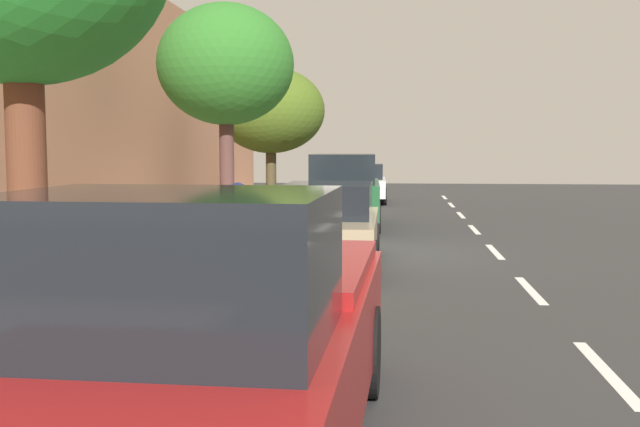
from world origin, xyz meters
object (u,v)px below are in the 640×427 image
at_px(fire_hydrant, 177,275).
at_px(parked_sedan_white_nearest, 363,183).
at_px(bicycle_at_curb, 246,289).
at_px(parked_suv_green_second, 344,189).
at_px(street_tree_near_cyclist, 271,111).
at_px(cyclist_with_backpack, 236,233).
at_px(street_tree_mid_block, 226,66).
at_px(parked_sedan_tan_mid, 328,225).
at_px(parked_pickup_red_far, 212,345).

bearing_deg(fire_hydrant, parked_sedan_white_nearest, -94.15).
bearing_deg(bicycle_at_curb, parked_suv_green_second, -92.42).
height_order(parked_suv_green_second, street_tree_near_cyclist, street_tree_near_cyclist).
xyz_separation_m(cyclist_with_backpack, street_tree_near_cyclist, (1.59, -12.23, 2.19)).
height_order(street_tree_near_cyclist, street_tree_mid_block, street_tree_mid_block).
bearing_deg(parked_sedan_white_nearest, fire_hydrant, 85.85).
height_order(bicycle_at_curb, fire_hydrant, fire_hydrant).
relative_size(parked_sedan_tan_mid, bicycle_at_curb, 2.52).
height_order(parked_sedan_white_nearest, parked_sedan_tan_mid, same).
height_order(parked_sedan_white_nearest, street_tree_mid_block, street_tree_mid_block).
relative_size(bicycle_at_curb, fire_hydrant, 2.09).
bearing_deg(street_tree_near_cyclist, cyclist_with_backpack, 97.40).
bearing_deg(street_tree_near_cyclist, parked_sedan_tan_mid, 106.44).
xyz_separation_m(parked_pickup_red_far, street_tree_near_cyclist, (2.51, -17.23, 2.33)).
bearing_deg(parked_sedan_white_nearest, parked_pickup_red_far, 90.30).
relative_size(cyclist_with_backpack, street_tree_near_cyclist, 0.39).
bearing_deg(parked_pickup_red_far, parked_sedan_tan_mid, -89.71).
relative_size(parked_sedan_white_nearest, parked_sedan_tan_mid, 1.00).
relative_size(parked_suv_green_second, bicycle_at_curb, 2.72).
relative_size(parked_pickup_red_far, street_tree_mid_block, 1.04).
xyz_separation_m(cyclist_with_backpack, street_tree_mid_block, (1.59, -6.43, 2.88)).
bearing_deg(parked_pickup_red_far, street_tree_near_cyclist, -81.71).
relative_size(parked_sedan_tan_mid, street_tree_near_cyclist, 1.01).
distance_m(parked_sedan_white_nearest, parked_pickup_red_far, 24.72).
bearing_deg(cyclist_with_backpack, fire_hydrant, 34.67).
bearing_deg(parked_sedan_tan_mid, bicycle_at_curb, 81.37).
distance_m(bicycle_at_curb, fire_hydrant, 0.91).
bearing_deg(street_tree_near_cyclist, parked_suv_green_second, 143.84).
height_order(parked_suv_green_second, parked_sedan_tan_mid, parked_suv_green_second).
bearing_deg(parked_pickup_red_far, parked_sedan_white_nearest, -89.70).
relative_size(parked_sedan_white_nearest, fire_hydrant, 5.28).
height_order(parked_pickup_red_far, cyclist_with_backpack, parked_pickup_red_far).
bearing_deg(street_tree_near_cyclist, parked_sedan_white_nearest, -107.64).
bearing_deg(bicycle_at_curb, parked_sedan_tan_mid, -98.63).
xyz_separation_m(parked_pickup_red_far, bicycle_at_curb, (0.70, -4.56, -0.52)).
distance_m(parked_suv_green_second, street_tree_mid_block, 5.54).
relative_size(parked_sedan_white_nearest, street_tree_mid_block, 0.86).
height_order(parked_pickup_red_far, bicycle_at_curb, parked_pickup_red_far).
height_order(parked_suv_green_second, street_tree_mid_block, street_tree_mid_block).
bearing_deg(street_tree_mid_block, fire_hydrant, 97.59).
xyz_separation_m(parked_sedan_white_nearest, street_tree_near_cyclist, (2.38, 7.49, 2.48)).
xyz_separation_m(parked_pickup_red_far, street_tree_mid_block, (2.51, -11.43, 3.03)).
bearing_deg(bicycle_at_curb, cyclist_with_backpack, -63.17).
bearing_deg(cyclist_with_backpack, bicycle_at_curb, 116.83).
distance_m(parked_pickup_red_far, fire_hydrant, 4.82).
relative_size(parked_sedan_white_nearest, cyclist_with_backpack, 2.59).
bearing_deg(cyclist_with_backpack, street_tree_mid_block, -76.11).
relative_size(parked_pickup_red_far, fire_hydrant, 6.37).
height_order(parked_sedan_tan_mid, parked_pickup_red_far, parked_pickup_red_far).
bearing_deg(street_tree_near_cyclist, bicycle_at_curb, 98.14).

